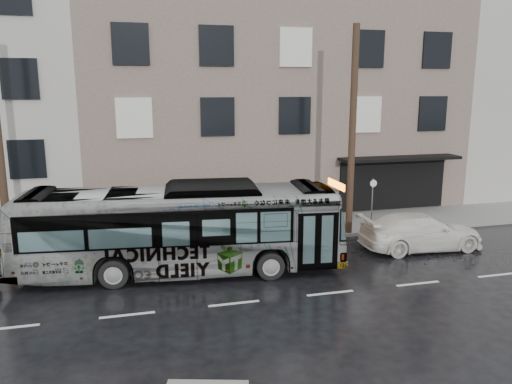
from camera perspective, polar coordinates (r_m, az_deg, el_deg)
ground at (r=18.08m, az=-4.20°, el=-9.41°), size 120.00×120.00×0.00m
sidewalk at (r=22.64m, az=-6.43°, el=-4.82°), size 90.00×3.60×0.15m
building_taupe at (r=30.36m, az=0.72°, el=9.91°), size 20.00×12.00×11.00m
utility_pole_front at (r=22.09m, az=10.95°, el=6.72°), size 0.30×0.30×9.00m
sign_post at (r=23.10m, az=13.10°, el=-1.45°), size 0.06×0.06×2.40m
bus at (r=17.99m, az=-8.60°, el=-4.21°), size 11.78×3.93×3.22m
white_sedan at (r=21.67m, az=18.32°, el=-4.31°), size 5.17×2.27×1.48m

